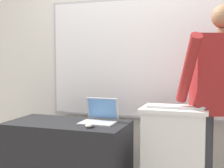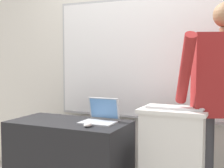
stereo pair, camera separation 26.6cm
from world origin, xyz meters
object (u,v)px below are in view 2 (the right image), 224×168
object	(u,v)px
lectern_podium	(174,163)
laptop	(101,115)
wireless_keyboard	(175,108)
side_desk	(69,163)
person_presenter	(224,96)
computer_mouse_by_keyboard	(202,109)
computer_mouse_by_laptop	(88,125)

from	to	relation	value
lectern_podium	laptop	world-z (taller)	laptop
laptop	wireless_keyboard	xyz separation A→B (m)	(0.65, 0.01, 0.10)
side_desk	wireless_keyboard	bearing A→B (deg)	5.91
person_presenter	lectern_podium	bearing A→B (deg)	170.24
wireless_keyboard	side_desk	bearing A→B (deg)	-174.09
wireless_keyboard	computer_mouse_by_keyboard	bearing A→B (deg)	-2.35
computer_mouse_by_laptop	person_presenter	bearing A→B (deg)	19.29
laptop	computer_mouse_by_keyboard	xyz separation A→B (m)	(0.87, -0.00, 0.11)
person_presenter	computer_mouse_by_laptop	size ratio (longest dim) A/B	17.63
side_desk	computer_mouse_by_laptop	distance (m)	0.50
side_desk	wireless_keyboard	size ratio (longest dim) A/B	2.34
person_presenter	laptop	xyz separation A→B (m)	(-1.01, -0.13, -0.21)
laptop	wireless_keyboard	bearing A→B (deg)	0.68
person_presenter	laptop	size ratio (longest dim) A/B	5.91
person_presenter	computer_mouse_by_laptop	distance (m)	1.11
person_presenter	laptop	distance (m)	1.04
computer_mouse_by_keyboard	computer_mouse_by_laptop	bearing A→B (deg)	-165.57
person_presenter	side_desk	bearing A→B (deg)	168.74
laptop	computer_mouse_by_keyboard	world-z (taller)	laptop
side_desk	laptop	bearing A→B (deg)	17.73
laptop	computer_mouse_by_laptop	size ratio (longest dim) A/B	2.98
person_presenter	wireless_keyboard	xyz separation A→B (m)	(-0.36, -0.12, -0.10)
lectern_podium	laptop	bearing A→B (deg)	-174.84
wireless_keyboard	computer_mouse_by_keyboard	size ratio (longest dim) A/B	4.57
side_desk	laptop	distance (m)	0.53
lectern_podium	computer_mouse_by_laptop	distance (m)	0.78
lectern_podium	computer_mouse_by_keyboard	size ratio (longest dim) A/B	9.21
side_desk	computer_mouse_by_keyboard	bearing A→B (deg)	4.38
lectern_podium	person_presenter	world-z (taller)	person_presenter
person_presenter	laptop	bearing A→B (deg)	166.44
lectern_podium	side_desk	distance (m)	0.94
computer_mouse_by_laptop	computer_mouse_by_keyboard	xyz separation A→B (m)	(0.88, 0.23, 0.16)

